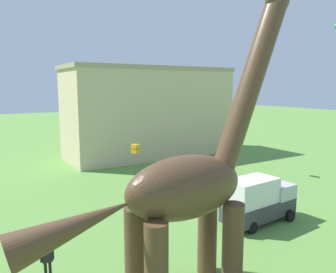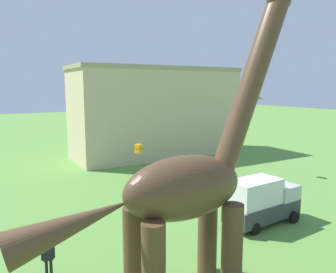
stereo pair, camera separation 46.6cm
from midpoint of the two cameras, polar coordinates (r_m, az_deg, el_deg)
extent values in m
cylinder|color=#513823|center=(17.49, 5.92, -15.99)|extent=(0.96, 0.96, 4.16)
cylinder|color=#513823|center=(16.22, 10.09, -18.14)|extent=(0.96, 0.96, 4.16)
cylinder|color=#513823|center=(15.61, -6.46, -19.18)|extent=(0.96, 0.96, 4.16)
cylinder|color=#513823|center=(14.17, -3.01, -22.23)|extent=(0.96, 0.96, 4.16)
ellipsoid|color=#513823|center=(14.65, 2.06, -8.63)|extent=(5.69, 2.45, 2.80)
cylinder|color=#513823|center=(16.35, 13.11, 8.89)|extent=(4.09, 1.05, 8.11)
ellipsoid|color=#513823|center=(17.94, 17.35, 21.12)|extent=(1.40, 0.88, 0.96)
cone|color=#513823|center=(13.00, -16.33, -14.28)|extent=(5.00, 1.40, 2.37)
cube|color=#38383D|center=(24.36, 14.64, -11.87)|extent=(5.73, 2.48, 1.10)
cube|color=#B7B7BC|center=(25.34, 17.66, -8.69)|extent=(1.92, 2.05, 1.00)
cube|color=silver|center=(23.37, 13.43, -9.08)|extent=(3.71, 2.26, 1.70)
cylinder|color=black|center=(26.61, 16.00, -11.41)|extent=(0.82, 0.31, 0.80)
cylinder|color=black|center=(25.35, 19.58, -12.60)|extent=(0.82, 0.31, 0.80)
cylinder|color=black|center=(24.15, 9.91, -13.29)|extent=(0.82, 0.31, 0.80)
cylinder|color=black|center=(22.76, 13.54, -14.81)|extent=(0.82, 0.31, 0.80)
cylinder|color=black|center=(18.63, -20.82, -20.55)|extent=(0.15, 0.15, 0.88)
cylinder|color=black|center=(18.66, -20.13, -20.46)|extent=(0.15, 0.15, 0.88)
cube|color=black|center=(18.30, -20.60, -18.44)|extent=(0.47, 0.29, 0.62)
sphere|color=tan|center=(18.11, -20.68, -17.18)|extent=(0.27, 0.27, 0.27)
cylinder|color=black|center=(18.25, -21.49, -18.47)|extent=(0.12, 0.12, 0.59)
cylinder|color=black|center=(18.33, -19.73, -18.24)|extent=(0.12, 0.12, 0.59)
cube|color=orange|center=(24.72, -6.14, -1.76)|extent=(0.61, 0.61, 0.36)
cube|color=orange|center=(24.77, -6.13, -2.40)|extent=(0.61, 0.61, 0.36)
cube|color=purple|center=(36.56, 13.46, 6.42)|extent=(1.00, 1.17, 0.26)
cylinder|color=purple|center=(36.59, 13.43, 5.42)|extent=(0.01, 0.01, 0.99)
cube|color=#CCB78E|center=(45.49, -3.39, 3.92)|extent=(22.06, 8.29, 11.37)
cube|color=tan|center=(45.40, -3.46, 11.40)|extent=(22.51, 8.46, 0.50)
camera|label=1|loc=(0.23, -90.83, -0.12)|focal=35.83mm
camera|label=2|loc=(0.23, 89.17, 0.12)|focal=35.83mm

